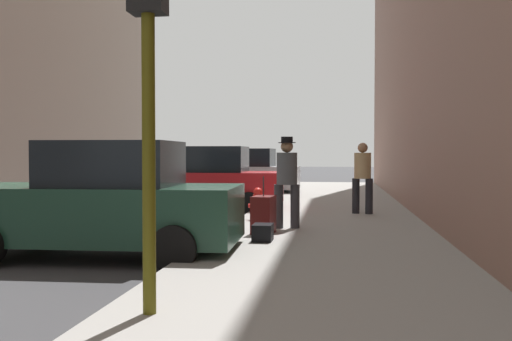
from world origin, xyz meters
name	(u,v)px	position (x,y,z in m)	size (l,w,h in m)	color
sidewalk	(326,249)	(6.00, 0.00, 0.07)	(4.00, 40.00, 0.15)	gray
parked_dark_green_sedan	(104,203)	(2.65, -0.85, 0.85)	(4.27, 2.19, 1.79)	#193828
parked_red_hatchback	(205,181)	(2.65, 5.85, 0.85)	(4.23, 2.12, 1.79)	#B2191E
parked_silver_sedan	(245,173)	(2.65, 12.48, 0.85)	(4.27, 2.18, 1.79)	#B7BABF
fire_hydrant	(258,204)	(4.45, 3.26, 0.50)	(0.42, 0.22, 0.70)	red
traffic_light	(148,24)	(4.50, -4.18, 2.76)	(0.32, 0.32, 3.60)	#514C0F
pedestrian_with_beanie	(287,178)	(5.21, 1.88, 1.14)	(0.52, 0.47, 1.78)	#333338
pedestrian_in_tan_coat	(363,174)	(6.78, 4.80, 1.10)	(0.53, 0.48, 1.71)	black
rolling_suitcase	(263,215)	(4.85, 1.10, 0.49)	(0.42, 0.60, 1.04)	#591414
duffel_bag	(263,232)	(4.96, 0.22, 0.29)	(0.32, 0.44, 0.28)	black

